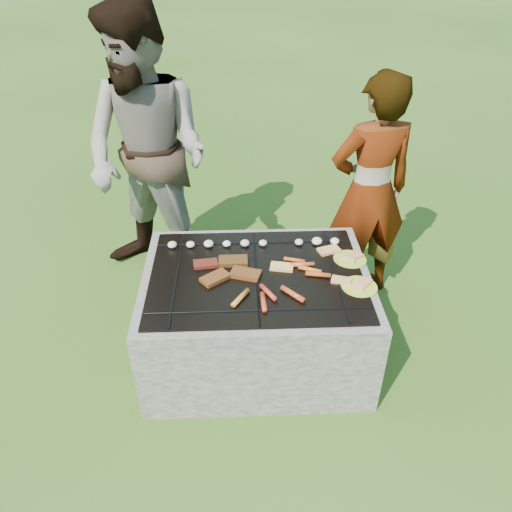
{
  "coord_description": "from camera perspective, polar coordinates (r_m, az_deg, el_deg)",
  "views": [
    {
      "loc": [
        -0.09,
        -2.27,
        2.3
      ],
      "look_at": [
        0.0,
        0.05,
        0.7
      ],
      "focal_mm": 35.0,
      "sensor_mm": 36.0,
      "label": 1
    }
  ],
  "objects": [
    {
      "name": "cook",
      "position": [
        3.4,
        12.85,
        7.17
      ],
      "size": [
        0.64,
        0.48,
        1.57
      ],
      "primitive_type": "imported",
      "rotation": [
        0.0,
        0.0,
        3.33
      ],
      "color": "gray",
      "rests_on": "ground"
    },
    {
      "name": "mushrooms",
      "position": [
        3.06,
        -0.21,
        1.51
      ],
      "size": [
        1.06,
        0.06,
        0.04
      ],
      "color": "beige",
      "rests_on": "fire_pit"
    },
    {
      "name": "sausages",
      "position": [
        2.76,
        3.42,
        -2.95
      ],
      "size": [
        0.56,
        0.48,
        0.03
      ],
      "color": "#EA4D26",
      "rests_on": "fire_pit"
    },
    {
      "name": "lawn",
      "position": [
        3.23,
        0.04,
        -10.79
      ],
      "size": [
        60.0,
        60.0,
        0.0
      ],
      "primitive_type": "plane",
      "color": "#294B12",
      "rests_on": "ground"
    },
    {
      "name": "pork_slabs",
      "position": [
        2.85,
        -3.27,
        -1.51
      ],
      "size": [
        0.4,
        0.29,
        0.02
      ],
      "color": "maroon",
      "rests_on": "fire_pit"
    },
    {
      "name": "plate_far",
      "position": [
        3.01,
        10.72,
        -0.36
      ],
      "size": [
        0.23,
        0.23,
        0.03
      ],
      "color": "yellow",
      "rests_on": "fire_pit"
    },
    {
      "name": "bread_on_grate",
      "position": [
        2.92,
        6.61,
        -0.81
      ],
      "size": [
        0.45,
        0.4,
        0.02
      ],
      "color": "#F0D97B",
      "rests_on": "fire_pit"
    },
    {
      "name": "plate_near",
      "position": [
        2.8,
        11.76,
        -3.45
      ],
      "size": [
        0.25,
        0.25,
        0.03
      ],
      "color": "#F9FF3C",
      "rests_on": "fire_pit"
    },
    {
      "name": "fire_pit",
      "position": [
        3.04,
        0.04,
        -7.05
      ],
      "size": [
        1.3,
        1.0,
        0.62
      ],
      "color": "gray",
      "rests_on": "ground"
    },
    {
      "name": "bystander",
      "position": [
        3.48,
        -12.25,
        11.06
      ],
      "size": [
        1.17,
        1.1,
        1.92
      ],
      "primitive_type": "imported",
      "rotation": [
        0.0,
        0.0,
        -0.53
      ],
      "color": "gray",
      "rests_on": "ground"
    }
  ]
}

